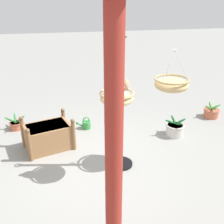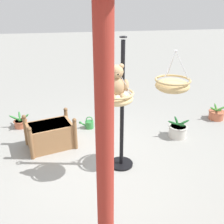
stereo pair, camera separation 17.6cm
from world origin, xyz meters
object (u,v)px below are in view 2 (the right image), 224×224
at_px(hanging_basket_left_high, 172,85).
at_px(potted_plant_fern_front, 216,114).
at_px(teddy_bear, 117,84).
at_px(potted_plant_tall_leafy, 20,122).
at_px(wooden_planter_box, 50,135).
at_px(potted_plant_bushy_green, 178,130).
at_px(greenhouse_pillar_left, 105,162).
at_px(display_pole_central, 122,130).
at_px(hanging_basket_with_teddy, 116,97).
at_px(watering_can, 89,124).

height_order(hanging_basket_left_high, potted_plant_fern_front, hanging_basket_left_high).
bearing_deg(teddy_bear, potted_plant_tall_leafy, -49.17).
distance_m(wooden_planter_box, potted_plant_bushy_green, 2.81).
relative_size(greenhouse_pillar_left, wooden_planter_box, 2.79).
height_order(display_pole_central, hanging_basket_with_teddy, display_pole_central).
distance_m(potted_plant_fern_front, potted_plant_bushy_green, 1.54).
bearing_deg(hanging_basket_with_teddy, wooden_planter_box, -44.70).
bearing_deg(hanging_basket_with_teddy, display_pole_central, -120.96).
bearing_deg(greenhouse_pillar_left, potted_plant_bushy_green, -125.57).
height_order(wooden_planter_box, potted_plant_fern_front, wooden_planter_box).
relative_size(teddy_bear, greenhouse_pillar_left, 0.18).
xyz_separation_m(hanging_basket_with_teddy, potted_plant_bushy_green, (-1.63, -1.12, -1.30)).
relative_size(hanging_basket_left_high, potted_plant_bushy_green, 1.39).
bearing_deg(display_pole_central, potted_plant_bushy_green, -149.71).
distance_m(hanging_basket_left_high, wooden_planter_box, 2.72).
xyz_separation_m(teddy_bear, greenhouse_pillar_left, (0.45, 1.77, -0.20)).
relative_size(hanging_basket_with_teddy, potted_plant_tall_leafy, 1.21).
xyz_separation_m(display_pole_central, wooden_planter_box, (1.33, -0.91, -0.45)).
xyz_separation_m(potted_plant_tall_leafy, watering_can, (-1.63, 0.33, -0.02)).
relative_size(hanging_basket_left_high, potted_plant_tall_leafy, 1.44).
relative_size(hanging_basket_left_high, potted_plant_fern_front, 1.52).
bearing_deg(watering_can, hanging_basket_with_teddy, 99.21).
distance_m(display_pole_central, hanging_basket_left_high, 1.19).
height_order(hanging_basket_with_teddy, potted_plant_fern_front, hanging_basket_with_teddy).
relative_size(greenhouse_pillar_left, watering_can, 8.84).
height_order(hanging_basket_with_teddy, teddy_bear, teddy_bear).
bearing_deg(greenhouse_pillar_left, hanging_basket_with_teddy, -104.09).
height_order(wooden_planter_box, potted_plant_tall_leafy, wooden_planter_box).
bearing_deg(watering_can, potted_plant_tall_leafy, -11.57).
bearing_deg(wooden_planter_box, greenhouse_pillar_left, 103.78).
height_order(teddy_bear, hanging_basket_left_high, hanging_basket_left_high).
height_order(hanging_basket_with_teddy, hanging_basket_left_high, hanging_basket_left_high).
bearing_deg(teddy_bear, wooden_planter_box, -45.30).
distance_m(greenhouse_pillar_left, potted_plant_tall_leafy, 4.50).
relative_size(potted_plant_tall_leafy, watering_can, 1.40).
bearing_deg(teddy_bear, potted_plant_bushy_green, -145.05).
bearing_deg(potted_plant_tall_leafy, greenhouse_pillar_left, 110.35).
distance_m(hanging_basket_left_high, watering_can, 2.63).
bearing_deg(potted_plant_fern_front, potted_plant_tall_leafy, -4.43).
bearing_deg(potted_plant_fern_front, wooden_planter_box, 9.21).
relative_size(hanging_basket_with_teddy, potted_plant_fern_front, 1.28).
height_order(greenhouse_pillar_left, potted_plant_bushy_green, greenhouse_pillar_left).
bearing_deg(hanging_basket_with_teddy, greenhouse_pillar_left, 75.91).
xyz_separation_m(potted_plant_fern_front, potted_plant_bushy_green, (1.36, 0.72, 0.02)).
bearing_deg(display_pole_central, wooden_planter_box, -34.57).
relative_size(hanging_basket_left_high, greenhouse_pillar_left, 0.23).
bearing_deg(potted_plant_tall_leafy, hanging_basket_with_teddy, 131.14).
height_order(potted_plant_bushy_green, watering_can, potted_plant_bushy_green).
xyz_separation_m(teddy_bear, watering_can, (0.31, -1.91, -1.60)).
height_order(hanging_basket_left_high, potted_plant_tall_leafy, hanging_basket_left_high).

